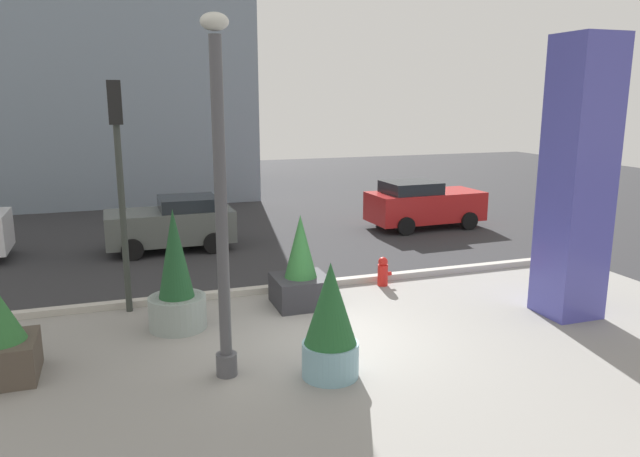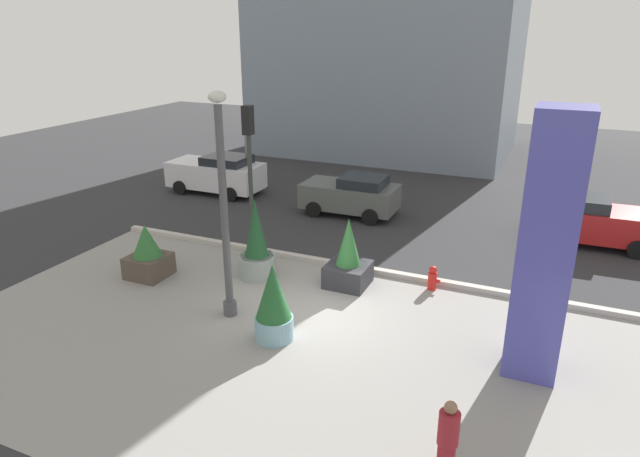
# 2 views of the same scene
# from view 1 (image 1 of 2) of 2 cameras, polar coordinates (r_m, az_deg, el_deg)

# --- Properties ---
(ground_plane) EXTENTS (60.00, 60.00, 0.00)m
(ground_plane) POSITION_cam_1_polar(r_m,az_deg,el_deg) (15.66, -4.64, -5.00)
(ground_plane) COLOR #2D2D30
(plaza_pavement) EXTENTS (18.00, 10.00, 0.02)m
(plaza_pavement) POSITION_cam_1_polar(r_m,az_deg,el_deg) (10.35, 3.89, -14.45)
(plaza_pavement) COLOR gray
(plaza_pavement) RESTS_ON ground_plane
(curb_strip) EXTENTS (18.00, 0.24, 0.16)m
(curb_strip) POSITION_cam_1_polar(r_m,az_deg,el_deg) (14.82, -3.80, -5.68)
(curb_strip) COLOR #B7B2A8
(curb_strip) RESTS_ON ground_plane
(lamp_post) EXTENTS (0.44, 0.44, 5.93)m
(lamp_post) POSITION_cam_1_polar(r_m,az_deg,el_deg) (9.78, -9.41, 1.72)
(lamp_post) COLOR #4C4C51
(lamp_post) RESTS_ON ground_plane
(art_pillar_blue) EXTENTS (1.13, 1.13, 5.93)m
(art_pillar_blue) POSITION_cam_1_polar(r_m,az_deg,el_deg) (13.70, 23.30, 4.24)
(art_pillar_blue) COLOR #4C4CAD
(art_pillar_blue) RESTS_ON ground_plane
(potted_plant_near_left) EXTENTS (1.17, 1.17, 2.52)m
(potted_plant_near_left) POSITION_cam_1_polar(r_m,az_deg,el_deg) (12.56, -13.55, -5.12)
(potted_plant_near_left) COLOR gray
(potted_plant_near_left) RESTS_ON ground_plane
(potted_plant_near_right) EXTENTS (1.23, 1.23, 2.12)m
(potted_plant_near_right) POSITION_cam_1_polar(r_m,az_deg,el_deg) (13.61, -1.85, -4.17)
(potted_plant_near_right) COLOR #2D2D33
(potted_plant_near_right) RESTS_ON ground_plane
(potted_plant_mid_plaza) EXTENTS (0.97, 0.97, 2.02)m
(potted_plant_mid_plaza) POSITION_cam_1_polar(r_m,az_deg,el_deg) (10.15, 1.00, -9.00)
(potted_plant_mid_plaza) COLOR #7AA8B7
(potted_plant_mid_plaza) RESTS_ON ground_plane
(fire_hydrant) EXTENTS (0.36, 0.26, 0.75)m
(fire_hydrant) POSITION_cam_1_polar(r_m,az_deg,el_deg) (15.20, 6.02, -4.11)
(fire_hydrant) COLOR red
(fire_hydrant) RESTS_ON ground_plane
(traffic_light_corner) EXTENTS (0.28, 0.42, 5.02)m
(traffic_light_corner) POSITION_cam_1_polar(r_m,az_deg,el_deg) (13.39, -18.62, 6.08)
(traffic_light_corner) COLOR #333833
(traffic_light_corner) RESTS_ON ground_plane
(car_far_lane) EXTENTS (4.20, 2.15, 1.72)m
(car_far_lane) POSITION_cam_1_polar(r_m,az_deg,el_deg) (22.13, 9.82, 2.31)
(car_far_lane) COLOR red
(car_far_lane) RESTS_ON ground_plane
(car_passing_lane) EXTENTS (3.87, 2.10, 1.64)m
(car_passing_lane) POSITION_cam_1_polar(r_m,az_deg,el_deg) (19.18, -13.89, 0.48)
(car_passing_lane) COLOR #565B56
(car_passing_lane) RESTS_ON ground_plane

